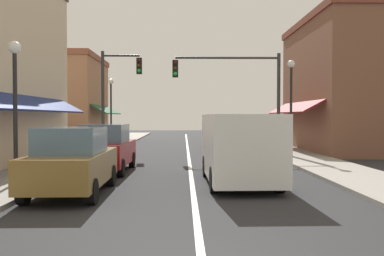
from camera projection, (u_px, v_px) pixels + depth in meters
ground_plane at (188, 154)px, 23.22m from camera, size 80.00×80.00×0.00m
sidewalk_left at (87, 153)px, 23.11m from camera, size 2.60×56.00×0.12m
sidewalk_right at (289, 153)px, 23.32m from camera, size 2.60×56.00×0.12m
lane_center_stripe at (188, 154)px, 23.22m from camera, size 0.14×52.00×0.01m
storefront_right_block at (337, 85)px, 25.28m from camera, size 5.44×10.20×7.82m
storefront_far_left at (68, 100)px, 32.94m from camera, size 6.07×8.20×6.68m
parked_car_nearest_left at (72, 161)px, 11.20m from camera, size 1.80×4.11×1.77m
parked_car_second_left at (105, 148)px, 15.76m from camera, size 1.83×4.13×1.77m
van_in_lane at (239, 146)px, 13.05m from camera, size 2.06×5.21×2.12m
traffic_signal_mast_arm at (240, 84)px, 22.57m from camera, size 5.73×0.50×5.41m
traffic_signal_left_corner at (115, 87)px, 23.90m from camera, size 2.31×0.50×5.72m
street_lamp_left_near at (15, 87)px, 12.29m from camera, size 0.36×0.36×4.22m
street_lamp_right_mid at (291, 92)px, 20.48m from camera, size 0.36×0.36×4.76m
street_lamp_left_far at (111, 101)px, 28.60m from camera, size 0.36×0.36×4.59m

